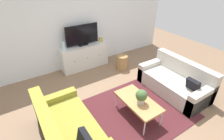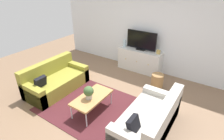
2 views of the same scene
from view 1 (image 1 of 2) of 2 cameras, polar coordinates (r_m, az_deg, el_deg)
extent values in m
plane|color=#84664C|center=(3.96, 5.08, -12.78)|extent=(10.00, 10.00, 0.00)
cube|color=white|center=(5.29, -11.69, 15.19)|extent=(6.40, 0.12, 2.70)
cube|color=#4C1E23|center=(3.87, 6.45, -13.98)|extent=(2.50, 1.90, 0.01)
cube|color=olive|center=(3.33, -13.68, -19.65)|extent=(0.86, 1.71, 0.40)
cube|color=olive|center=(3.15, -20.10, -19.32)|extent=(0.20, 1.71, 0.80)
cube|color=olive|center=(3.82, -17.94, -11.09)|extent=(0.86, 0.18, 0.53)
cube|color=beige|center=(4.58, 19.64, -4.66)|extent=(0.86, 1.71, 0.40)
cube|color=beige|center=(4.71, 22.63, -1.34)|extent=(0.20, 1.71, 0.80)
cube|color=beige|center=(4.95, 13.07, 0.15)|extent=(0.86, 0.18, 0.53)
cube|color=beige|center=(4.24, 27.69, -8.83)|extent=(0.86, 0.18, 0.53)
cube|color=black|center=(4.14, 25.47, -4.67)|extent=(0.18, 0.30, 0.32)
cube|color=#B7844C|center=(3.57, 8.67, -10.27)|extent=(0.52, 1.01, 0.04)
cylinder|color=silver|center=(3.37, 10.77, -18.65)|extent=(0.03, 0.03, 0.38)
cylinder|color=silver|center=(3.61, 16.10, -15.40)|extent=(0.03, 0.03, 0.38)
cylinder|color=silver|center=(3.87, 1.41, -10.05)|extent=(0.03, 0.03, 0.38)
cylinder|color=silver|center=(4.08, 6.56, -7.82)|extent=(0.03, 0.03, 0.38)
cylinder|color=#B7B2A8|center=(3.46, 9.61, -10.15)|extent=(0.15, 0.15, 0.11)
sphere|color=#426033|center=(3.37, 9.82, -8.34)|extent=(0.23, 0.23, 0.23)
cube|color=silver|center=(5.40, -9.23, 4.54)|extent=(1.45, 0.44, 0.73)
sphere|color=#B79338|center=(5.06, -12.34, 2.79)|extent=(0.03, 0.03, 0.03)
sphere|color=#B79338|center=(5.19, -8.20, 3.96)|extent=(0.03, 0.03, 0.03)
sphere|color=#B79338|center=(5.35, -4.27, 5.05)|extent=(0.03, 0.03, 0.03)
cube|color=black|center=(5.25, -9.68, 8.41)|extent=(0.28, 0.16, 0.04)
cube|color=black|center=(5.15, -9.98, 11.59)|extent=(1.00, 0.04, 0.58)
cylinder|color=silver|center=(5.02, -16.01, 7.70)|extent=(0.11, 0.11, 0.23)
cube|color=tan|center=(5.46, -3.78, 10.18)|extent=(0.11, 0.07, 0.13)
cylinder|color=#9E7547|center=(5.29, 3.35, 2.55)|extent=(0.34, 0.34, 0.44)
camera|label=2|loc=(4.16, 69.43, 13.88)|focal=28.71mm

